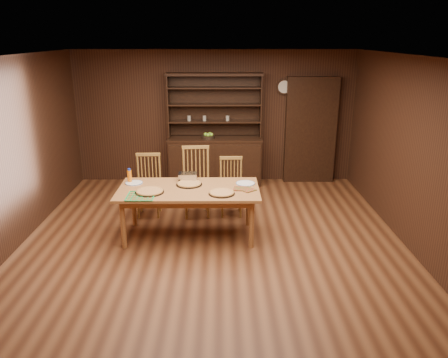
{
  "coord_description": "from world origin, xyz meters",
  "views": [
    {
      "loc": [
        0.13,
        -5.62,
        2.85
      ],
      "look_at": [
        0.16,
        0.4,
        0.86
      ],
      "focal_mm": 35.0,
      "sensor_mm": 36.0,
      "label": 1
    }
  ],
  "objects_px": {
    "china_hutch": "(215,155)",
    "chair_right": "(231,184)",
    "dining_table": "(189,193)",
    "juice_bottle": "(129,176)",
    "chair_center": "(196,179)",
    "chair_left": "(149,183)"
  },
  "relations": [
    {
      "from": "china_hutch",
      "to": "chair_left",
      "type": "bearing_deg",
      "value": -124.5
    },
    {
      "from": "china_hutch",
      "to": "chair_left",
      "type": "xyz_separation_m",
      "value": [
        -1.07,
        -1.56,
        -0.06
      ]
    },
    {
      "from": "chair_right",
      "to": "chair_left",
      "type": "bearing_deg",
      "value": 179.48
    },
    {
      "from": "dining_table",
      "to": "chair_center",
      "type": "height_order",
      "value": "chair_center"
    },
    {
      "from": "china_hutch",
      "to": "chair_right",
      "type": "relative_size",
      "value": 2.27
    },
    {
      "from": "dining_table",
      "to": "chair_center",
      "type": "bearing_deg",
      "value": 86.15
    },
    {
      "from": "china_hutch",
      "to": "chair_center",
      "type": "xyz_separation_m",
      "value": [
        -0.29,
        -1.55,
        0.01
      ]
    },
    {
      "from": "dining_table",
      "to": "juice_bottle",
      "type": "bearing_deg",
      "value": 163.11
    },
    {
      "from": "china_hutch",
      "to": "dining_table",
      "type": "xyz_separation_m",
      "value": [
        -0.35,
        -2.44,
        0.08
      ]
    },
    {
      "from": "chair_left",
      "to": "chair_right",
      "type": "xyz_separation_m",
      "value": [
        1.36,
        0.01,
        -0.03
      ]
    },
    {
      "from": "juice_bottle",
      "to": "dining_table",
      "type": "bearing_deg",
      "value": -16.89
    },
    {
      "from": "china_hutch",
      "to": "chair_center",
      "type": "bearing_deg",
      "value": -100.48
    },
    {
      "from": "dining_table",
      "to": "juice_bottle",
      "type": "distance_m",
      "value": 0.96
    },
    {
      "from": "dining_table",
      "to": "chair_right",
      "type": "bearing_deg",
      "value": 54.48
    },
    {
      "from": "chair_center",
      "to": "juice_bottle",
      "type": "bearing_deg",
      "value": -152.13
    },
    {
      "from": "chair_left",
      "to": "juice_bottle",
      "type": "relative_size",
      "value": 4.67
    },
    {
      "from": "chair_center",
      "to": "chair_right",
      "type": "distance_m",
      "value": 0.58
    },
    {
      "from": "chair_left",
      "to": "chair_center",
      "type": "distance_m",
      "value": 0.79
    },
    {
      "from": "china_hutch",
      "to": "dining_table",
      "type": "distance_m",
      "value": 2.46
    },
    {
      "from": "chair_center",
      "to": "china_hutch",
      "type": "bearing_deg",
      "value": 74.71
    },
    {
      "from": "chair_left",
      "to": "chair_right",
      "type": "relative_size",
      "value": 1.06
    },
    {
      "from": "dining_table",
      "to": "juice_bottle",
      "type": "height_order",
      "value": "juice_bottle"
    }
  ]
}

